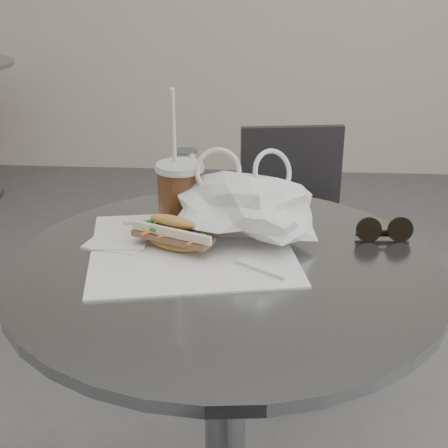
# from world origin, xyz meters

# --- Properties ---
(cafe_table) EXTENTS (0.76, 0.76, 0.74)m
(cafe_table) POSITION_xyz_m (0.00, 0.20, 0.47)
(cafe_table) COLOR slate
(cafe_table) RESTS_ON ground
(chair_far) EXTENTS (0.40, 0.42, 0.76)m
(chair_far) POSITION_xyz_m (0.17, 0.95, 0.34)
(chair_far) COLOR #303033
(chair_far) RESTS_ON ground
(sandwich_paper) EXTENTS (0.42, 0.40, 0.00)m
(sandwich_paper) POSITION_xyz_m (-0.06, 0.25, 0.74)
(sandwich_paper) COLOR white
(sandwich_paper) RESTS_ON cafe_table
(banh_mi) EXTENTS (0.20, 0.14, 0.06)m
(banh_mi) POSITION_xyz_m (-0.10, 0.24, 0.77)
(banh_mi) COLOR gold
(banh_mi) RESTS_ON sandwich_paper
(iced_coffee) EXTENTS (0.10, 0.10, 0.28)m
(iced_coffee) POSITION_xyz_m (-0.10, 0.36, 0.81)
(iced_coffee) COLOR brown
(iced_coffee) RESTS_ON cafe_table
(sunglasses) EXTENTS (0.11, 0.03, 0.05)m
(sunglasses) POSITION_xyz_m (0.29, 0.31, 0.76)
(sunglasses) COLOR black
(sunglasses) RESTS_ON cafe_table
(plastic_bag) EXTENTS (0.30, 0.26, 0.12)m
(plastic_bag) POSITION_xyz_m (0.03, 0.30, 0.80)
(plastic_bag) COLOR white
(plastic_bag) RESTS_ON cafe_table
(napkin_stack) EXTENTS (0.13, 0.13, 0.01)m
(napkin_stack) POSITION_xyz_m (-0.20, 0.28, 0.74)
(napkin_stack) COLOR white
(napkin_stack) RESTS_ON cafe_table
(drink_can) EXTENTS (0.06, 0.06, 0.11)m
(drink_can) POSITION_xyz_m (-0.11, 0.52, 0.79)
(drink_can) COLOR #629D5C
(drink_can) RESTS_ON cafe_table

